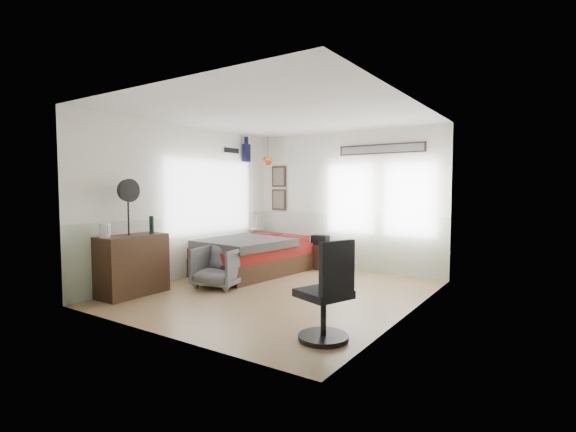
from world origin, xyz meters
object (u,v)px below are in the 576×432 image
Objects in this scene: bed at (250,256)px; task_chair at (327,300)px; nightstand at (320,257)px; armchair at (219,267)px; dresser at (132,265)px.

bed is 2.08× the size of task_chair.
task_chair is (2.90, -2.33, 0.11)m from bed.
nightstand is 3.98m from task_chair.
task_chair is (2.61, -1.17, 0.11)m from armchair.
dresser is 2.10× the size of nightstand.
dresser reaches higher than bed.
armchair is (0.73, 1.09, -0.12)m from dresser.
bed is 2.30m from dresser.
task_chair is (3.34, -0.08, -0.01)m from dresser.
bed is 3.72m from task_chair.
task_chair reaches higher than bed.
dresser is at bearing -136.30° from armchair.
armchair reaches higher than nightstand.
armchair is at bearing 56.03° from dresser.
task_chair is at bearing -36.43° from armchair.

